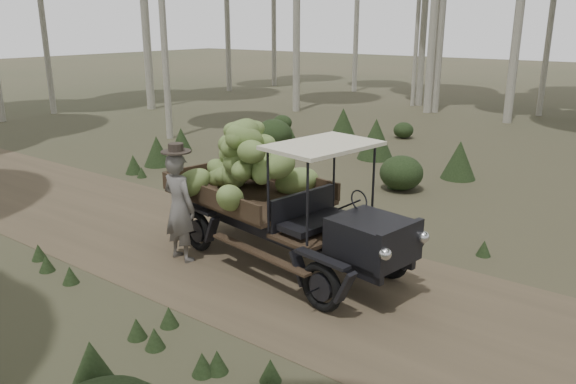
{
  "coord_description": "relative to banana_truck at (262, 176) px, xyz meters",
  "views": [
    {
      "loc": [
        6.82,
        -6.92,
        4.1
      ],
      "look_at": [
        1.3,
        0.37,
        1.32
      ],
      "focal_mm": 35.0,
      "sensor_mm": 36.0,
      "label": 1
    }
  ],
  "objects": [
    {
      "name": "banana_truck",
      "position": [
        0.0,
        0.0,
        0.0
      ],
      "size": [
        5.19,
        2.7,
        2.55
      ],
      "rotation": [
        0.0,
        0.0,
        -0.17
      ],
      "color": "black",
      "rests_on": "ground"
    },
    {
      "name": "ground",
      "position": [
        -0.62,
        -0.49,
        -1.46
      ],
      "size": [
        120.0,
        120.0,
        0.0
      ],
      "primitive_type": "plane",
      "color": "#473D2B",
      "rests_on": "ground"
    },
    {
      "name": "farmer",
      "position": [
        -0.95,
        -1.13,
        -0.46
      ],
      "size": [
        0.74,
        0.55,
        2.13
      ],
      "rotation": [
        0.0,
        0.0,
        3.09
      ],
      "color": "#605C58",
      "rests_on": "ground"
    },
    {
      "name": "dirt_track",
      "position": [
        -0.62,
        -0.49,
        -1.46
      ],
      "size": [
        70.0,
        4.0,
        0.01
      ],
      "primitive_type": "cube",
      "color": "brown",
      "rests_on": "ground"
    },
    {
      "name": "undergrowth",
      "position": [
        -1.15,
        -1.43,
        -0.91
      ],
      "size": [
        19.86,
        25.01,
        1.37
      ],
      "color": "#233319",
      "rests_on": "ground"
    }
  ]
}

